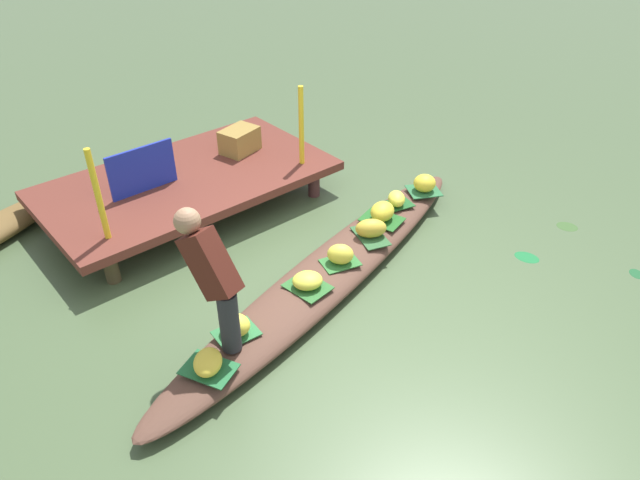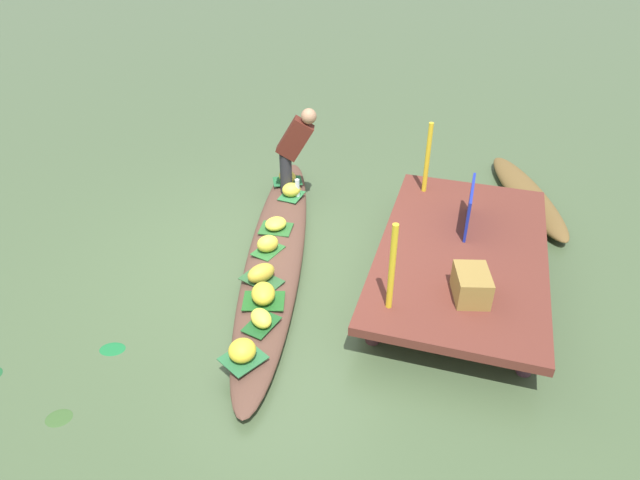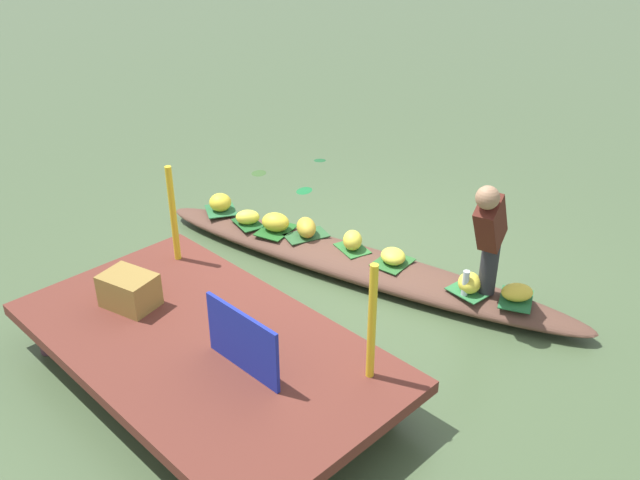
# 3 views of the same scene
# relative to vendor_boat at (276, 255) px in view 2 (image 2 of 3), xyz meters

# --- Properties ---
(canal_water) EXTENTS (40.00, 40.00, 0.00)m
(canal_water) POSITION_rel_vendor_boat_xyz_m (0.00, 0.00, -0.11)
(canal_water) COLOR #445938
(canal_water) RESTS_ON ground
(dock_platform) EXTENTS (3.20, 1.80, 0.42)m
(dock_platform) POSITION_rel_vendor_boat_xyz_m (-0.30, 2.11, 0.25)
(dock_platform) COLOR brown
(dock_platform) RESTS_ON ground
(vendor_boat) EXTENTS (4.80, 1.77, 0.22)m
(vendor_boat) POSITION_rel_vendor_boat_xyz_m (0.00, 0.00, 0.00)
(vendor_boat) COLOR brown
(vendor_boat) RESTS_ON ground
(moored_boat) EXTENTS (2.39, 1.33, 0.21)m
(moored_boat) POSITION_rel_vendor_boat_xyz_m (-2.36, 2.86, -0.00)
(moored_boat) COLOR brown
(moored_boat) RESTS_ON ground
(leaf_mat_0) EXTENTS (0.41, 0.32, 0.01)m
(leaf_mat_0) POSITION_rel_vendor_boat_xyz_m (1.29, 0.34, 0.11)
(leaf_mat_0) COLOR #1D5424
(leaf_mat_0) RESTS_ON vendor_boat
(banana_bunch_0) EXTENTS (0.31, 0.32, 0.16)m
(banana_bunch_0) POSITION_rel_vendor_boat_xyz_m (1.29, 0.34, 0.19)
(banana_bunch_0) COLOR #F9E746
(banana_bunch_0) RESTS_ON vendor_boat
(leaf_mat_1) EXTENTS (0.41, 0.34, 0.01)m
(leaf_mat_1) POSITION_rel_vendor_boat_xyz_m (0.09, -0.05, 0.11)
(leaf_mat_1) COLOR #2D6B2F
(leaf_mat_1) RESTS_ON vendor_boat
(banana_bunch_1) EXTENTS (0.32, 0.32, 0.20)m
(banana_bunch_1) POSITION_rel_vendor_boat_xyz_m (0.09, -0.05, 0.21)
(banana_bunch_1) COLOR yellow
(banana_bunch_1) RESTS_ON vendor_boat
(leaf_mat_2) EXTENTS (0.35, 0.42, 0.01)m
(leaf_mat_2) POSITION_rel_vendor_boat_xyz_m (-0.38, -0.13, 0.11)
(leaf_mat_2) COLOR #2B632C
(leaf_mat_2) RESTS_ON vendor_boat
(banana_bunch_2) EXTENTS (0.36, 0.35, 0.14)m
(banana_bunch_2) POSITION_rel_vendor_boat_xyz_m (-0.38, -0.13, 0.18)
(banana_bunch_2) COLOR yellow
(banana_bunch_2) RESTS_ON vendor_boat
(leaf_mat_3) EXTENTS (0.43, 0.48, 0.01)m
(leaf_mat_3) POSITION_rel_vendor_boat_xyz_m (-1.59, -0.41, 0.11)
(leaf_mat_3) COLOR #216435
(leaf_mat_3) RESTS_ON vendor_boat
(banana_bunch_3) EXTENTS (0.35, 0.36, 0.15)m
(banana_bunch_3) POSITION_rel_vendor_boat_xyz_m (-1.59, -0.41, 0.19)
(banana_bunch_3) COLOR yellow
(banana_bunch_3) RESTS_ON vendor_boat
(leaf_mat_4) EXTENTS (0.37, 0.30, 0.01)m
(leaf_mat_4) POSITION_rel_vendor_boat_xyz_m (-1.21, -0.21, 0.11)
(leaf_mat_4) COLOR #2C723C
(leaf_mat_4) RESTS_ON vendor_boat
(banana_bunch_4) EXTENTS (0.31, 0.32, 0.19)m
(banana_bunch_4) POSITION_rel_vendor_boat_xyz_m (-1.21, -0.21, 0.20)
(banana_bunch_4) COLOR yellow
(banana_bunch_4) RESTS_ON vendor_boat
(leaf_mat_5) EXTENTS (0.39, 0.51, 0.01)m
(leaf_mat_5) POSITION_rel_vendor_boat_xyz_m (0.63, 0.08, 0.11)
(leaf_mat_5) COLOR #2B592F
(leaf_mat_5) RESTS_ON vendor_boat
(banana_bunch_5) EXTENTS (0.38, 0.35, 0.19)m
(banana_bunch_5) POSITION_rel_vendor_boat_xyz_m (0.63, 0.08, 0.21)
(banana_bunch_5) COLOR gold
(banana_bunch_5) RESTS_ON vendor_boat
(leaf_mat_6) EXTENTS (0.42, 0.49, 0.01)m
(leaf_mat_6) POSITION_rel_vendor_boat_xyz_m (0.95, 0.23, 0.11)
(leaf_mat_6) COLOR #1F5A21
(leaf_mat_6) RESTS_ON vendor_boat
(banana_bunch_6) EXTENTS (0.37, 0.34, 0.20)m
(banana_bunch_6) POSITION_rel_vendor_boat_xyz_m (0.95, 0.23, 0.21)
(banana_bunch_6) COLOR gold
(banana_bunch_6) RESTS_ON vendor_boat
(leaf_mat_7) EXTENTS (0.47, 0.45, 0.01)m
(leaf_mat_7) POSITION_rel_vendor_boat_xyz_m (1.76, 0.35, 0.11)
(leaf_mat_7) COLOR #29663A
(leaf_mat_7) RESTS_ON vendor_boat
(banana_bunch_7) EXTENTS (0.32, 0.31, 0.20)m
(banana_bunch_7) POSITION_rel_vendor_boat_xyz_m (1.76, 0.35, 0.21)
(banana_bunch_7) COLOR yellow
(banana_bunch_7) RESTS_ON vendor_boat
(vendor_person) EXTENTS (0.30, 0.55, 1.18)m
(vendor_person) POSITION_rel_vendor_boat_xyz_m (-1.35, -0.20, 0.79)
(vendor_person) COLOR #28282D
(vendor_person) RESTS_ON vendor_boat
(water_bottle) EXTENTS (0.06, 0.06, 0.26)m
(water_bottle) POSITION_rel_vendor_boat_xyz_m (-1.22, -0.13, 0.24)
(water_bottle) COLOR silver
(water_bottle) RESTS_ON vendor_boat
(market_banner) EXTENTS (0.75, 0.04, 0.50)m
(market_banner) POSITION_rel_vendor_boat_xyz_m (-0.80, 2.11, 0.56)
(market_banner) COLOR #1B2A9C
(market_banner) RESTS_ON dock_platform
(railing_post_west) EXTENTS (0.06, 0.06, 0.93)m
(railing_post_west) POSITION_rel_vendor_boat_xyz_m (-1.50, 1.51, 0.77)
(railing_post_west) COLOR yellow
(railing_post_west) RESTS_ON dock_platform
(railing_post_east) EXTENTS (0.06, 0.06, 0.93)m
(railing_post_east) POSITION_rel_vendor_boat_xyz_m (0.90, 1.51, 0.77)
(railing_post_east) COLOR yellow
(railing_post_east) RESTS_ON dock_platform
(produce_crate) EXTENTS (0.51, 0.42, 0.29)m
(produce_crate) POSITION_rel_vendor_boat_xyz_m (0.52, 2.24, 0.45)
(produce_crate) COLOR olive
(produce_crate) RESTS_ON dock_platform
(drifting_plant_0) EXTENTS (0.28, 0.29, 0.01)m
(drifting_plant_0) POSITION_rel_vendor_boat_xyz_m (2.67, -0.99, -0.10)
(drifting_plant_0) COLOR #355727
(drifting_plant_0) RESTS_ON ground
(drifting_plant_2) EXTENTS (0.25, 0.30, 0.01)m
(drifting_plant_2) POSITION_rel_vendor_boat_xyz_m (1.82, -1.03, -0.10)
(drifting_plant_2) COLOR #196B33
(drifting_plant_2) RESTS_ON ground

